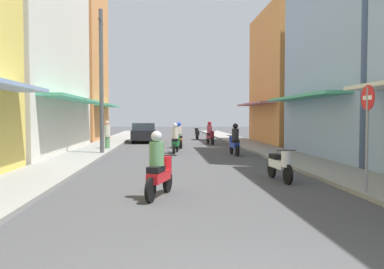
{
  "coord_description": "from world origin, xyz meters",
  "views": [
    {
      "loc": [
        -0.86,
        -3.31,
        1.9
      ],
      "look_at": [
        0.32,
        13.75,
        1.13
      ],
      "focal_mm": 36.82,
      "sensor_mm": 36.0,
      "label": 1
    }
  ],
  "objects_px": {
    "parked_car": "(144,132)",
    "motorbike_green": "(176,140)",
    "motorbike_orange": "(178,137)",
    "motorbike_black": "(197,134)",
    "motorbike_blue": "(234,141)",
    "street_sign_no_entry": "(367,125)",
    "motorbike_maroon": "(210,134)",
    "motorbike_white": "(280,164)",
    "motorbike_red": "(159,168)",
    "pedestrian_midway": "(107,136)",
    "utility_pole": "(101,81)"
  },
  "relations": [
    {
      "from": "motorbike_green",
      "to": "motorbike_orange",
      "type": "bearing_deg",
      "value": 85.92
    },
    {
      "from": "motorbike_black",
      "to": "motorbike_orange",
      "type": "bearing_deg",
      "value": -102.21
    },
    {
      "from": "motorbike_red",
      "to": "motorbike_white",
      "type": "bearing_deg",
      "value": 30.88
    },
    {
      "from": "motorbike_maroon",
      "to": "motorbike_green",
      "type": "xyz_separation_m",
      "value": [
        -2.54,
        -6.3,
        0.0
      ]
    },
    {
      "from": "parked_car",
      "to": "utility_pole",
      "type": "bearing_deg",
      "value": -99.3
    },
    {
      "from": "motorbike_black",
      "to": "pedestrian_midway",
      "type": "bearing_deg",
      "value": -120.37
    },
    {
      "from": "motorbike_blue",
      "to": "motorbike_black",
      "type": "bearing_deg",
      "value": 93.36
    },
    {
      "from": "utility_pole",
      "to": "parked_car",
      "type": "bearing_deg",
      "value": 80.7
    },
    {
      "from": "motorbike_blue",
      "to": "motorbike_orange",
      "type": "xyz_separation_m",
      "value": [
        -2.65,
        4.55,
        0.0
      ]
    },
    {
      "from": "pedestrian_midway",
      "to": "utility_pole",
      "type": "distance_m",
      "value": 3.85
    },
    {
      "from": "utility_pole",
      "to": "motorbike_green",
      "type": "bearing_deg",
      "value": 11.86
    },
    {
      "from": "motorbike_green",
      "to": "utility_pole",
      "type": "relative_size",
      "value": 0.25
    },
    {
      "from": "motorbike_green",
      "to": "motorbike_white",
      "type": "relative_size",
      "value": 0.99
    },
    {
      "from": "motorbike_green",
      "to": "street_sign_no_entry",
      "type": "xyz_separation_m",
      "value": [
        4.18,
        -11.62,
        1.01
      ]
    },
    {
      "from": "street_sign_no_entry",
      "to": "motorbike_white",
      "type": "bearing_deg",
      "value": 119.0
    },
    {
      "from": "motorbike_red",
      "to": "pedestrian_midway",
      "type": "distance_m",
      "value": 13.51
    },
    {
      "from": "motorbike_black",
      "to": "motorbike_orange",
      "type": "height_order",
      "value": "motorbike_orange"
    },
    {
      "from": "motorbike_green",
      "to": "motorbike_white",
      "type": "bearing_deg",
      "value": -72.87
    },
    {
      "from": "motorbike_maroon",
      "to": "motorbike_green",
      "type": "bearing_deg",
      "value": -111.98
    },
    {
      "from": "parked_car",
      "to": "motorbike_green",
      "type": "bearing_deg",
      "value": -76.19
    },
    {
      "from": "motorbike_red",
      "to": "utility_pole",
      "type": "distance_m",
      "value": 11.33
    },
    {
      "from": "pedestrian_midway",
      "to": "motorbike_white",
      "type": "bearing_deg",
      "value": -58.99
    },
    {
      "from": "motorbike_green",
      "to": "motorbike_black",
      "type": "distance_m",
      "value": 12.12
    },
    {
      "from": "motorbike_red",
      "to": "motorbike_orange",
      "type": "bearing_deg",
      "value": 86.32
    },
    {
      "from": "parked_car",
      "to": "motorbike_blue",
      "type": "bearing_deg",
      "value": -63.26
    },
    {
      "from": "motorbike_red",
      "to": "pedestrian_midway",
      "type": "height_order",
      "value": "pedestrian_midway"
    },
    {
      "from": "motorbike_green",
      "to": "pedestrian_midway",
      "type": "xyz_separation_m",
      "value": [
        -3.8,
        1.85,
        0.14
      ]
    },
    {
      "from": "motorbike_orange",
      "to": "motorbike_black",
      "type": "bearing_deg",
      "value": 77.79
    },
    {
      "from": "motorbike_red",
      "to": "motorbike_white",
      "type": "height_order",
      "value": "motorbike_red"
    },
    {
      "from": "motorbike_orange",
      "to": "utility_pole",
      "type": "height_order",
      "value": "utility_pole"
    },
    {
      "from": "motorbike_maroon",
      "to": "motorbike_red",
      "type": "xyz_separation_m",
      "value": [
        -3.24,
        -17.6,
        0.0
      ]
    },
    {
      "from": "motorbike_white",
      "to": "parked_car",
      "type": "bearing_deg",
      "value": 105.53
    },
    {
      "from": "motorbike_blue",
      "to": "motorbike_red",
      "type": "xyz_separation_m",
      "value": [
        -3.58,
        -10.02,
        0.0
      ]
    },
    {
      "from": "motorbike_white",
      "to": "motorbike_red",
      "type": "bearing_deg",
      "value": -149.12
    },
    {
      "from": "street_sign_no_entry",
      "to": "motorbike_maroon",
      "type": "bearing_deg",
      "value": 95.22
    },
    {
      "from": "motorbike_red",
      "to": "parked_car",
      "type": "relative_size",
      "value": 0.42
    },
    {
      "from": "motorbike_blue",
      "to": "motorbike_white",
      "type": "bearing_deg",
      "value": -90.37
    },
    {
      "from": "motorbike_blue",
      "to": "parked_car",
      "type": "height_order",
      "value": "motorbike_blue"
    },
    {
      "from": "motorbike_orange",
      "to": "utility_pole",
      "type": "distance_m",
      "value": 6.37
    },
    {
      "from": "motorbike_maroon",
      "to": "motorbike_black",
      "type": "height_order",
      "value": "motorbike_maroon"
    },
    {
      "from": "motorbike_red",
      "to": "motorbike_green",
      "type": "height_order",
      "value": "same"
    },
    {
      "from": "parked_car",
      "to": "motorbike_white",
      "type": "bearing_deg",
      "value": -74.47
    },
    {
      "from": "motorbike_maroon",
      "to": "motorbike_green",
      "type": "distance_m",
      "value": 6.79
    },
    {
      "from": "motorbike_red",
      "to": "parked_car",
      "type": "height_order",
      "value": "motorbike_red"
    },
    {
      "from": "motorbike_orange",
      "to": "motorbike_white",
      "type": "xyz_separation_m",
      "value": [
        2.6,
        -12.47,
        -0.2
      ]
    },
    {
      "from": "motorbike_red",
      "to": "street_sign_no_entry",
      "type": "bearing_deg",
      "value": -3.73
    },
    {
      "from": "motorbike_blue",
      "to": "street_sign_no_entry",
      "type": "height_order",
      "value": "street_sign_no_entry"
    },
    {
      "from": "motorbike_blue",
      "to": "motorbike_white",
      "type": "relative_size",
      "value": 1.0
    },
    {
      "from": "motorbike_blue",
      "to": "motorbike_white",
      "type": "xyz_separation_m",
      "value": [
        -0.05,
        -7.91,
        -0.2
      ]
    },
    {
      "from": "motorbike_blue",
      "to": "pedestrian_midway",
      "type": "height_order",
      "value": "pedestrian_midway"
    }
  ]
}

